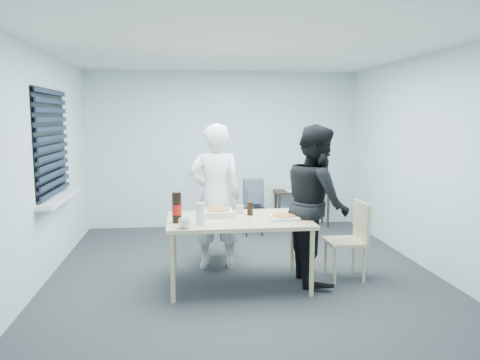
{
  "coord_description": "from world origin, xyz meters",
  "views": [
    {
      "loc": [
        -0.7,
        -5.35,
        1.84
      ],
      "look_at": [
        -0.02,
        0.1,
        1.1
      ],
      "focal_mm": 35.0,
      "sensor_mm": 36.0,
      "label": 1
    }
  ],
  "objects": [
    {
      "name": "room",
      "position": [
        -2.2,
        0.4,
        1.44
      ],
      "size": [
        5.0,
        5.0,
        5.0
      ],
      "color": "#2D2E32",
      "rests_on": "ground"
    },
    {
      "name": "dining_table",
      "position": [
        -0.1,
        -0.4,
        0.69
      ],
      "size": [
        1.54,
        0.98,
        0.75
      ],
      "color": "#C1B687",
      "rests_on": "ground"
    },
    {
      "name": "chair_far",
      "position": [
        -0.23,
        0.64,
        0.51
      ],
      "size": [
        0.42,
        0.42,
        0.89
      ],
      "color": "#C1B687",
      "rests_on": "ground"
    },
    {
      "name": "chair_right",
      "position": [
        1.22,
        -0.34,
        0.51
      ],
      "size": [
        0.42,
        0.42,
        0.89
      ],
      "color": "#C1B687",
      "rests_on": "ground"
    },
    {
      "name": "person_white",
      "position": [
        -0.3,
        0.25,
        0.89
      ],
      "size": [
        0.65,
        0.42,
        1.77
      ],
      "primitive_type": "imported",
      "rotation": [
        0.0,
        0.0,
        3.14
      ],
      "color": "silver",
      "rests_on": "ground"
    },
    {
      "name": "person_black",
      "position": [
        0.79,
        -0.35,
        0.89
      ],
      "size": [
        0.47,
        0.86,
        1.77
      ],
      "primitive_type": "imported",
      "rotation": [
        0.0,
        0.0,
        1.57
      ],
      "color": "black",
      "rests_on": "ground"
    },
    {
      "name": "side_table",
      "position": [
        1.31,
        2.28,
        0.53
      ],
      "size": [
        0.92,
        0.41,
        0.61
      ],
      "color": "#332519",
      "rests_on": "ground"
    },
    {
      "name": "stool",
      "position": [
        0.4,
        1.79,
        0.34
      ],
      "size": [
        0.33,
        0.33,
        0.46
      ],
      "color": "black",
      "rests_on": "ground"
    },
    {
      "name": "backpack",
      "position": [
        0.4,
        1.78,
        0.66
      ],
      "size": [
        0.31,
        0.23,
        0.43
      ],
      "rotation": [
        0.0,
        0.0,
        0.15
      ],
      "color": "slate",
      "rests_on": "stool"
    },
    {
      "name": "pizza_box_a",
      "position": [
        -0.31,
        -0.23,
        0.79
      ],
      "size": [
        0.32,
        0.32,
        0.08
      ],
      "rotation": [
        0.0,
        0.0,
        0.23
      ],
      "color": "silver",
      "rests_on": "dining_table"
    },
    {
      "name": "pizza_box_b",
      "position": [
        0.39,
        -0.48,
        0.77
      ],
      "size": [
        0.3,
        0.3,
        0.04
      ],
      "rotation": [
        0.0,
        0.0,
        0.4
      ],
      "color": "silver",
      "rests_on": "dining_table"
    },
    {
      "name": "mug_a",
      "position": [
        -0.68,
        -0.78,
        0.8
      ],
      "size": [
        0.17,
        0.17,
        0.1
      ],
      "primitive_type": "imported",
      "rotation": [
        0.0,
        0.0,
        0.52
      ],
      "color": "silver",
      "rests_on": "dining_table"
    },
    {
      "name": "mug_b",
      "position": [
        -0.05,
        -0.12,
        0.8
      ],
      "size": [
        0.1,
        0.1,
        0.09
      ],
      "primitive_type": "imported",
      "color": "silver",
      "rests_on": "dining_table"
    },
    {
      "name": "cola_glass",
      "position": [
        0.05,
        -0.24,
        0.82
      ],
      "size": [
        0.08,
        0.08,
        0.15
      ],
      "primitive_type": "cylinder",
      "rotation": [
        0.0,
        0.0,
        0.21
      ],
      "color": "black",
      "rests_on": "dining_table"
    },
    {
      "name": "soda_bottle",
      "position": [
        -0.76,
        -0.52,
        0.9
      ],
      "size": [
        0.1,
        0.1,
        0.32
      ],
      "rotation": [
        0.0,
        0.0,
        -0.22
      ],
      "color": "black",
      "rests_on": "dining_table"
    },
    {
      "name": "plastic_cups",
      "position": [
        -0.52,
        -0.62,
        0.86
      ],
      "size": [
        0.1,
        0.1,
        0.22
      ],
      "primitive_type": "cylinder",
      "rotation": [
        0.0,
        0.0,
        0.06
      ],
      "color": "silver",
      "rests_on": "dining_table"
    },
    {
      "name": "rubber_band",
      "position": [
        0.21,
        -0.68,
        0.75
      ],
      "size": [
        0.05,
        0.05,
        0.0
      ],
      "primitive_type": "torus",
      "rotation": [
        0.0,
        0.0,
        0.02
      ],
      "color": "red",
      "rests_on": "dining_table"
    },
    {
      "name": "papers",
      "position": [
        1.16,
        2.27,
        0.61
      ],
      "size": [
        0.32,
        0.38,
        0.01
      ],
      "primitive_type": "cube",
      "rotation": [
        0.0,
        0.0,
        0.3
      ],
      "color": "white",
      "rests_on": "side_table"
    },
    {
      "name": "black_box",
      "position": [
        1.53,
        2.33,
        0.64
      ],
      "size": [
        0.18,
        0.14,
        0.07
      ],
      "primitive_type": "cube",
      "rotation": [
        0.0,
        0.0,
        0.22
      ],
      "color": "black",
      "rests_on": "side_table"
    }
  ]
}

